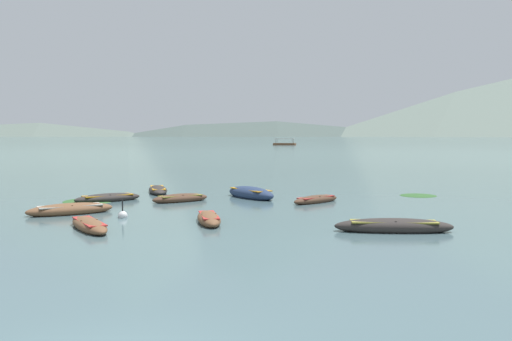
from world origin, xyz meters
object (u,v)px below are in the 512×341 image
(rowboat_3, at_px, (394,226))
(rowboat_8, at_px, (89,225))
(ferry_0, at_px, (285,144))
(rowboat_1, at_px, (316,200))
(mooring_buoy, at_px, (123,215))
(rowboat_7, at_px, (108,198))
(rowboat_9, at_px, (158,190))
(rowboat_5, at_px, (251,193))
(rowboat_6, at_px, (180,198))
(rowboat_0, at_px, (70,210))
(rowboat_2, at_px, (209,219))

(rowboat_3, xyz_separation_m, rowboat_8, (-11.93, 0.96, -0.04))
(rowboat_8, xyz_separation_m, ferry_0, (23.20, 171.20, 0.28))
(rowboat_1, bearing_deg, ferry_0, 85.46)
(rowboat_3, bearing_deg, ferry_0, 86.26)
(rowboat_1, height_order, mooring_buoy, mooring_buoy)
(rowboat_7, distance_m, rowboat_9, 4.88)
(rowboat_5, height_order, rowboat_8, rowboat_5)
(rowboat_3, bearing_deg, rowboat_1, 100.71)
(ferry_0, bearing_deg, rowboat_9, -98.09)
(rowboat_1, xyz_separation_m, rowboat_6, (-7.55, 0.70, 0.02))
(rowboat_6, height_order, rowboat_9, rowboat_6)
(mooring_buoy, bearing_deg, rowboat_3, -19.00)
(rowboat_8, height_order, mooring_buoy, mooring_buoy)
(rowboat_6, xyz_separation_m, rowboat_7, (-4.11, 0.32, -0.00))
(rowboat_1, xyz_separation_m, rowboat_7, (-11.66, 1.02, 0.01))
(rowboat_9, bearing_deg, rowboat_7, -116.29)
(rowboat_1, bearing_deg, rowboat_3, -79.29)
(rowboat_7, bearing_deg, rowboat_0, -97.35)
(rowboat_5, xyz_separation_m, rowboat_9, (-5.94, 3.05, -0.09))
(rowboat_7, distance_m, mooring_buoy, 6.44)
(rowboat_5, distance_m, rowboat_7, 8.21)
(rowboat_1, bearing_deg, rowboat_6, 174.71)
(rowboat_3, distance_m, mooring_buoy, 11.88)
(rowboat_8, bearing_deg, ferry_0, 82.28)
(rowboat_1, distance_m, rowboat_3, 9.09)
(rowboat_2, distance_m, rowboat_9, 12.62)
(rowboat_1, relative_size, rowboat_7, 0.84)
(ferry_0, height_order, mooring_buoy, ferry_0)
(rowboat_7, relative_size, mooring_buoy, 3.87)
(rowboat_2, bearing_deg, ferry_0, 83.78)
(rowboat_1, xyz_separation_m, rowboat_8, (-10.24, -7.96, 0.01))
(rowboat_3, bearing_deg, rowboat_9, 127.99)
(rowboat_5, bearing_deg, rowboat_2, -102.71)
(rowboat_3, height_order, rowboat_8, rowboat_3)
(rowboat_7, bearing_deg, rowboat_6, -4.41)
(rowboat_2, bearing_deg, mooring_buoy, 158.89)
(rowboat_1, relative_size, rowboat_8, 0.83)
(rowboat_1, xyz_separation_m, rowboat_2, (-5.57, -6.60, 0.02))
(rowboat_2, bearing_deg, rowboat_6, 105.17)
(rowboat_9, bearing_deg, rowboat_3, -52.01)
(rowboat_9, height_order, mooring_buoy, mooring_buoy)
(rowboat_2, height_order, rowboat_6, rowboat_6)
(rowboat_2, bearing_deg, rowboat_3, -17.82)
(rowboat_5, height_order, rowboat_6, rowboat_5)
(rowboat_1, height_order, ferry_0, ferry_0)
(rowboat_5, bearing_deg, rowboat_0, -144.96)
(rowboat_1, height_order, rowboat_8, rowboat_8)
(ferry_0, bearing_deg, rowboat_3, -93.74)
(rowboat_0, distance_m, mooring_buoy, 3.03)
(rowboat_8, height_order, rowboat_9, rowboat_9)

